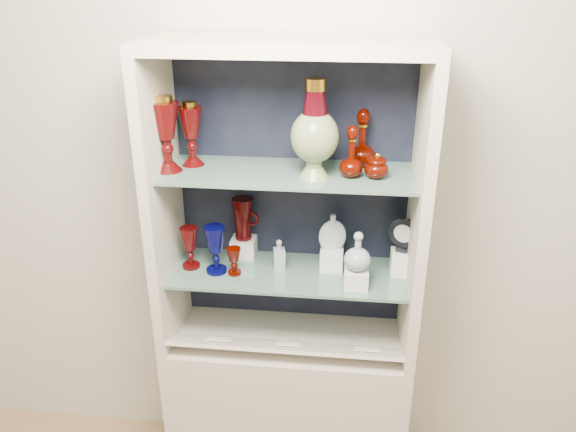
# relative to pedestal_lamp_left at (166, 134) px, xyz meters

# --- Properties ---
(wall_back) EXTENTS (3.50, 0.02, 2.80)m
(wall_back) POSITION_rel_pedestal_lamp_left_xyz_m (0.44, 0.24, -0.21)
(wall_back) COLOR beige
(wall_back) RESTS_ON ground
(cabinet_base) EXTENTS (1.00, 0.40, 0.75)m
(cabinet_base) POSITION_rel_pedestal_lamp_left_xyz_m (0.44, 0.02, -1.23)
(cabinet_base) COLOR beige
(cabinet_base) RESTS_ON ground
(cabinet_back_panel) EXTENTS (0.98, 0.02, 1.15)m
(cabinet_back_panel) POSITION_rel_pedestal_lamp_left_xyz_m (0.44, 0.21, -0.28)
(cabinet_back_panel) COLOR black
(cabinet_back_panel) RESTS_ON cabinet_base
(cabinet_side_left) EXTENTS (0.04, 0.40, 1.15)m
(cabinet_side_left) POSITION_rel_pedestal_lamp_left_xyz_m (-0.04, 0.02, -0.28)
(cabinet_side_left) COLOR beige
(cabinet_side_left) RESTS_ON cabinet_base
(cabinet_side_right) EXTENTS (0.04, 0.40, 1.15)m
(cabinet_side_right) POSITION_rel_pedestal_lamp_left_xyz_m (0.92, 0.02, -0.28)
(cabinet_side_right) COLOR beige
(cabinet_side_right) RESTS_ON cabinet_base
(cabinet_top_cap) EXTENTS (1.00, 0.40, 0.04)m
(cabinet_top_cap) POSITION_rel_pedestal_lamp_left_xyz_m (0.44, 0.02, 0.31)
(cabinet_top_cap) COLOR beige
(cabinet_top_cap) RESTS_ON cabinet_side_left
(shelf_lower) EXTENTS (0.92, 0.34, 0.01)m
(shelf_lower) POSITION_rel_pedestal_lamp_left_xyz_m (0.44, 0.04, -0.56)
(shelf_lower) COLOR slate
(shelf_lower) RESTS_ON cabinet_side_left
(shelf_upper) EXTENTS (0.92, 0.34, 0.01)m
(shelf_upper) POSITION_rel_pedestal_lamp_left_xyz_m (0.44, 0.04, -0.14)
(shelf_upper) COLOR slate
(shelf_upper) RESTS_ON cabinet_side_left
(label_ledge) EXTENTS (0.92, 0.17, 0.09)m
(label_ledge) POSITION_rel_pedestal_lamp_left_xyz_m (0.44, -0.09, -0.83)
(label_ledge) COLOR beige
(label_ledge) RESTS_ON cabinet_base
(label_card_0) EXTENTS (0.10, 0.06, 0.03)m
(label_card_0) POSITION_rel_pedestal_lamp_left_xyz_m (0.45, -0.09, -0.81)
(label_card_0) COLOR white
(label_card_0) RESTS_ON label_ledge
(label_card_1) EXTENTS (0.10, 0.06, 0.03)m
(label_card_1) POSITION_rel_pedestal_lamp_left_xyz_m (0.18, -0.09, -0.81)
(label_card_1) COLOR white
(label_card_1) RESTS_ON label_ledge
(label_card_2) EXTENTS (0.10, 0.06, 0.03)m
(label_card_2) POSITION_rel_pedestal_lamp_left_xyz_m (0.76, -0.09, -0.81)
(label_card_2) COLOR white
(label_card_2) RESTS_ON label_ledge
(pedestal_lamp_left) EXTENTS (0.14, 0.14, 0.28)m
(pedestal_lamp_left) POSITION_rel_pedestal_lamp_left_xyz_m (0.00, 0.00, 0.00)
(pedestal_lamp_left) COLOR #410607
(pedestal_lamp_left) RESTS_ON shelf_upper
(pedestal_lamp_right) EXTENTS (0.12, 0.12, 0.24)m
(pedestal_lamp_right) POSITION_rel_pedestal_lamp_left_xyz_m (0.07, 0.08, -0.02)
(pedestal_lamp_right) COLOR #410607
(pedestal_lamp_right) RESTS_ON shelf_upper
(enamel_urn) EXTENTS (0.22, 0.22, 0.35)m
(enamel_urn) POSITION_rel_pedestal_lamp_left_xyz_m (0.54, -0.01, 0.04)
(enamel_urn) COLOR #0B4B12
(enamel_urn) RESTS_ON shelf_upper
(ruby_decanter_a) EXTENTS (0.09, 0.09, 0.21)m
(ruby_decanter_a) POSITION_rel_pedestal_lamp_left_xyz_m (0.67, 0.00, -0.03)
(ruby_decanter_a) COLOR #440800
(ruby_decanter_a) RESTS_ON shelf_upper
(ruby_decanter_b) EXTENTS (0.11, 0.11, 0.23)m
(ruby_decanter_b) POSITION_rel_pedestal_lamp_left_xyz_m (0.70, 0.13, -0.02)
(ruby_decanter_b) COLOR #440800
(ruby_decanter_b) RESTS_ON shelf_upper
(lidded_bowl) EXTENTS (0.11, 0.11, 0.10)m
(lidded_bowl) POSITION_rel_pedestal_lamp_left_xyz_m (0.76, 0.00, -0.09)
(lidded_bowl) COLOR #440800
(lidded_bowl) RESTS_ON shelf_upper
(cobalt_goblet) EXTENTS (0.10, 0.10, 0.20)m
(cobalt_goblet) POSITION_rel_pedestal_lamp_left_xyz_m (0.16, 0.00, -0.46)
(cobalt_goblet) COLOR #020345
(cobalt_goblet) RESTS_ON shelf_lower
(ruby_goblet_tall) EXTENTS (0.09, 0.09, 0.17)m
(ruby_goblet_tall) POSITION_rel_pedestal_lamp_left_xyz_m (0.05, 0.03, -0.47)
(ruby_goblet_tall) COLOR #410607
(ruby_goblet_tall) RESTS_ON shelf_lower
(ruby_goblet_small) EXTENTS (0.07, 0.07, 0.11)m
(ruby_goblet_small) POSITION_rel_pedestal_lamp_left_xyz_m (0.23, -0.01, -0.50)
(ruby_goblet_small) COLOR #440800
(ruby_goblet_small) RESTS_ON shelf_lower
(riser_ruby_pitcher) EXTENTS (0.10, 0.10, 0.08)m
(riser_ruby_pitcher) POSITION_rel_pedestal_lamp_left_xyz_m (0.24, 0.15, -0.52)
(riser_ruby_pitcher) COLOR silver
(riser_ruby_pitcher) RESTS_ON shelf_lower
(ruby_pitcher) EXTENTS (0.15, 0.12, 0.18)m
(ruby_pitcher) POSITION_rel_pedestal_lamp_left_xyz_m (0.24, 0.15, -0.39)
(ruby_pitcher) COLOR #410607
(ruby_pitcher) RESTS_ON riser_ruby_pitcher
(clear_square_bottle) EXTENTS (0.05, 0.05, 0.13)m
(clear_square_bottle) POSITION_rel_pedestal_lamp_left_xyz_m (0.40, 0.05, -0.49)
(clear_square_bottle) COLOR #8F9BA6
(clear_square_bottle) RESTS_ON shelf_lower
(riser_flat_flask) EXTENTS (0.09, 0.09, 0.09)m
(riser_flat_flask) POSITION_rel_pedestal_lamp_left_xyz_m (0.61, 0.08, -0.51)
(riser_flat_flask) COLOR silver
(riser_flat_flask) RESTS_ON shelf_lower
(flat_flask) EXTENTS (0.11, 0.06, 0.15)m
(flat_flask) POSITION_rel_pedestal_lamp_left_xyz_m (0.61, 0.08, -0.39)
(flat_flask) COLOR silver
(flat_flask) RESTS_ON riser_flat_flask
(riser_clear_round_decanter) EXTENTS (0.09, 0.09, 0.07)m
(riser_clear_round_decanter) POSITION_rel_pedestal_lamp_left_xyz_m (0.71, -0.05, -0.52)
(riser_clear_round_decanter) COLOR silver
(riser_clear_round_decanter) RESTS_ON shelf_lower
(clear_round_decanter) EXTENTS (0.12, 0.12, 0.15)m
(clear_round_decanter) POSITION_rel_pedestal_lamp_left_xyz_m (0.71, -0.05, -0.41)
(clear_round_decanter) COLOR #8F9BA6
(clear_round_decanter) RESTS_ON riser_clear_round_decanter
(riser_cameo_medallion) EXTENTS (0.08, 0.08, 0.10)m
(riser_cameo_medallion) POSITION_rel_pedestal_lamp_left_xyz_m (0.88, 0.07, -0.51)
(riser_cameo_medallion) COLOR silver
(riser_cameo_medallion) RESTS_ON shelf_lower
(cameo_medallion) EXTENTS (0.13, 0.09, 0.14)m
(cameo_medallion) POSITION_rel_pedestal_lamp_left_xyz_m (0.88, 0.07, -0.39)
(cameo_medallion) COLOR black
(cameo_medallion) RESTS_ON riser_cameo_medallion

